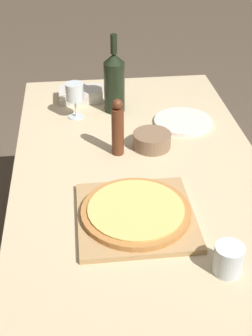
# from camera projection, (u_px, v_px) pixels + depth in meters

# --- Properties ---
(ground_plane) EXTENTS (12.00, 12.00, 0.00)m
(ground_plane) POSITION_uv_depth(u_px,v_px,m) (136.00, 298.00, 2.10)
(ground_plane) COLOR brown
(dining_table) EXTENTS (0.90, 1.57, 0.72)m
(dining_table) POSITION_uv_depth(u_px,v_px,m) (138.00, 182.00, 1.75)
(dining_table) COLOR #CCB78E
(dining_table) RESTS_ON ground_plane
(cutting_board) EXTENTS (0.36, 0.36, 0.02)m
(cutting_board) POSITION_uv_depth(u_px,v_px,m) (136.00, 216.00, 1.44)
(cutting_board) COLOR tan
(cutting_board) RESTS_ON dining_table
(pizza) EXTENTS (0.34, 0.34, 0.02)m
(pizza) POSITION_uv_depth(u_px,v_px,m) (136.00, 211.00, 1.43)
(pizza) COLOR #BC7A3D
(pizza) RESTS_ON cutting_board
(wine_bottle) EXTENTS (0.09, 0.09, 0.34)m
(wine_bottle) POSITION_uv_depth(u_px,v_px,m) (114.00, 82.00, 1.98)
(wine_bottle) COLOR black
(wine_bottle) RESTS_ON dining_table
(pepper_mill) EXTENTS (0.05, 0.05, 0.22)m
(pepper_mill) POSITION_uv_depth(u_px,v_px,m) (118.00, 128.00, 1.70)
(pepper_mill) COLOR #5B2D19
(pepper_mill) RESTS_ON dining_table
(wine_glass) EXTENTS (0.08, 0.08, 0.15)m
(wine_glass) POSITION_uv_depth(u_px,v_px,m) (75.00, 93.00, 1.94)
(wine_glass) COLOR silver
(wine_glass) RESTS_ON dining_table
(small_bowl) EXTENTS (0.14, 0.14, 0.06)m
(small_bowl) POSITION_uv_depth(u_px,v_px,m) (152.00, 140.00, 1.78)
(small_bowl) COLOR #84664C
(small_bowl) RESTS_ON dining_table
(drinking_tumbler) EXTENTS (0.08, 0.08, 0.09)m
(drinking_tumbler) POSITION_uv_depth(u_px,v_px,m) (228.00, 259.00, 1.24)
(drinking_tumbler) COLOR silver
(drinking_tumbler) RESTS_ON dining_table
(dinner_plate) EXTENTS (0.24, 0.24, 0.01)m
(dinner_plate) POSITION_uv_depth(u_px,v_px,m) (183.00, 121.00, 1.96)
(dinner_plate) COLOR silver
(dinner_plate) RESTS_ON dining_table
(food_container) EXTENTS (0.19, 0.11, 0.06)m
(food_container) POSITION_uv_depth(u_px,v_px,m) (81.00, 94.00, 2.13)
(food_container) COLOR beige
(food_container) RESTS_ON dining_table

